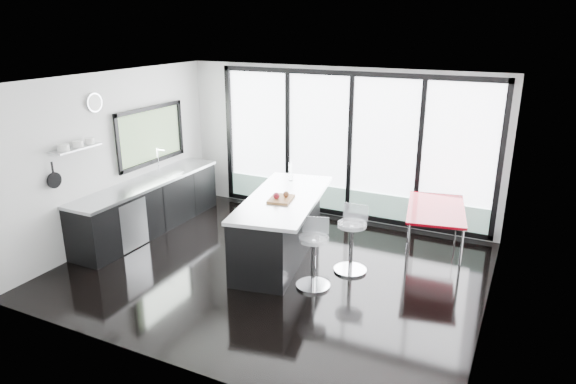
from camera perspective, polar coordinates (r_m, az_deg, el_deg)
The scene contains 11 objects.
floor at distance 7.84m, azimuth -1.64°, elevation -8.53°, with size 6.00×5.00×0.00m, color black.
ceiling at distance 7.02m, azimuth -1.85°, elevation 12.28°, with size 6.00×5.00×0.00m, color white.
wall_back at distance 9.42m, azimuth 6.75°, elevation 4.31°, with size 6.00×0.09×2.80m.
wall_front at distance 5.36m, azimuth -14.30°, elevation -5.86°, with size 6.00×0.00×2.80m, color silver.
wall_left at distance 9.18m, azimuth -17.66°, elevation 5.06°, with size 0.26×5.00×2.80m.
wall_right at distance 6.54m, azimuth 22.24°, elevation -2.21°, with size 0.00×5.00×2.80m, color silver.
counter_cabinets at distance 9.38m, azimuth -15.14°, elevation -1.44°, with size 0.69×3.24×1.36m.
island at distance 8.04m, azimuth -1.01°, elevation -3.79°, with size 1.48×2.62×1.31m.
bar_stool_near at distance 7.19m, azimuth 2.84°, elevation -7.76°, with size 0.48×0.48×0.76m, color silver.
bar_stool_far at distance 7.66m, azimuth 7.02°, elevation -6.10°, with size 0.49×0.49×0.78m, color silver.
red_table at distance 8.43m, azimuth 15.90°, elevation -4.25°, with size 0.85×1.49×0.80m, color maroon.
Camera 1 is at (3.26, -6.17, 3.56)m, focal length 32.00 mm.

